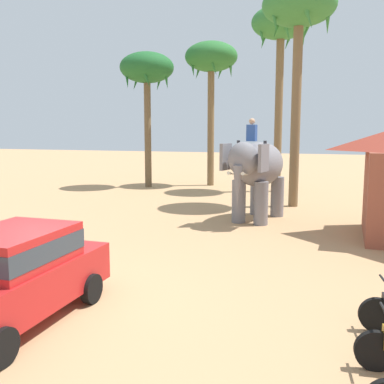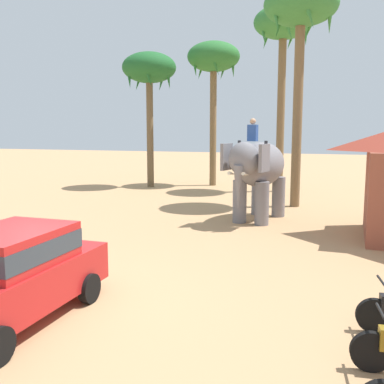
{
  "view_description": "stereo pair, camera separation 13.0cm",
  "coord_description": "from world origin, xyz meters",
  "px_view_note": "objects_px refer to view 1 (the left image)",
  "views": [
    {
      "loc": [
        5.26,
        -6.97,
        3.46
      ],
      "look_at": [
        1.16,
        5.61,
        1.6
      ],
      "focal_mm": 41.41,
      "sensor_mm": 36.0,
      "label": 1
    },
    {
      "loc": [
        5.38,
        -6.93,
        3.46
      ],
      "look_at": [
        1.16,
        5.61,
        1.6
      ],
      "focal_mm": 41.41,
      "sensor_mm": 36.0,
      "label": 2
    }
  ],
  "objects_px": {
    "palm_tree_behind_elephant": "(299,13)",
    "palm_tree_far_back": "(281,30)",
    "elephant_with_mahout": "(257,169)",
    "palm_tree_near_hut": "(211,61)",
    "palm_tree_left_of_road": "(147,71)",
    "car_sedan_foreground": "(12,273)"
  },
  "relations": [
    {
      "from": "palm_tree_left_of_road",
      "to": "palm_tree_far_back",
      "type": "relative_size",
      "value": 0.79
    },
    {
      "from": "palm_tree_left_of_road",
      "to": "palm_tree_far_back",
      "type": "bearing_deg",
      "value": 3.63
    },
    {
      "from": "elephant_with_mahout",
      "to": "palm_tree_far_back",
      "type": "height_order",
      "value": "palm_tree_far_back"
    },
    {
      "from": "palm_tree_left_of_road",
      "to": "palm_tree_far_back",
      "type": "distance_m",
      "value": 7.98
    },
    {
      "from": "palm_tree_behind_elephant",
      "to": "palm_tree_far_back",
      "type": "height_order",
      "value": "palm_tree_far_back"
    },
    {
      "from": "palm_tree_left_of_road",
      "to": "palm_tree_behind_elephant",
      "type": "bearing_deg",
      "value": -25.55
    },
    {
      "from": "palm_tree_behind_elephant",
      "to": "palm_tree_near_hut",
      "type": "bearing_deg",
      "value": 132.05
    },
    {
      "from": "palm_tree_behind_elephant",
      "to": "palm_tree_near_hut",
      "type": "height_order",
      "value": "palm_tree_behind_elephant"
    },
    {
      "from": "palm_tree_behind_elephant",
      "to": "car_sedan_foreground",
      "type": "bearing_deg",
      "value": -104.27
    },
    {
      "from": "palm_tree_behind_elephant",
      "to": "elephant_with_mahout",
      "type": "bearing_deg",
      "value": -105.85
    },
    {
      "from": "palm_tree_left_of_road",
      "to": "car_sedan_foreground",
      "type": "bearing_deg",
      "value": -73.52
    },
    {
      "from": "car_sedan_foreground",
      "to": "palm_tree_near_hut",
      "type": "bearing_deg",
      "value": 95.81
    },
    {
      "from": "palm_tree_behind_elephant",
      "to": "palm_tree_far_back",
      "type": "relative_size",
      "value": 0.96
    },
    {
      "from": "palm_tree_behind_elephant",
      "to": "palm_tree_far_back",
      "type": "distance_m",
      "value": 5.04
    },
    {
      "from": "palm_tree_near_hut",
      "to": "palm_tree_far_back",
      "type": "relative_size",
      "value": 0.87
    },
    {
      "from": "car_sedan_foreground",
      "to": "palm_tree_left_of_road",
      "type": "height_order",
      "value": "palm_tree_left_of_road"
    },
    {
      "from": "car_sedan_foreground",
      "to": "palm_tree_left_of_road",
      "type": "relative_size",
      "value": 0.51
    },
    {
      "from": "palm_tree_near_hut",
      "to": "palm_tree_left_of_road",
      "type": "bearing_deg",
      "value": -149.94
    },
    {
      "from": "elephant_with_mahout",
      "to": "palm_tree_behind_elephant",
      "type": "height_order",
      "value": "palm_tree_behind_elephant"
    },
    {
      "from": "elephant_with_mahout",
      "to": "palm_tree_behind_elephant",
      "type": "distance_m",
      "value": 7.52
    },
    {
      "from": "car_sedan_foreground",
      "to": "palm_tree_far_back",
      "type": "bearing_deg",
      "value": 83.28
    },
    {
      "from": "palm_tree_near_hut",
      "to": "palm_tree_far_back",
      "type": "distance_m",
      "value": 4.74
    }
  ]
}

